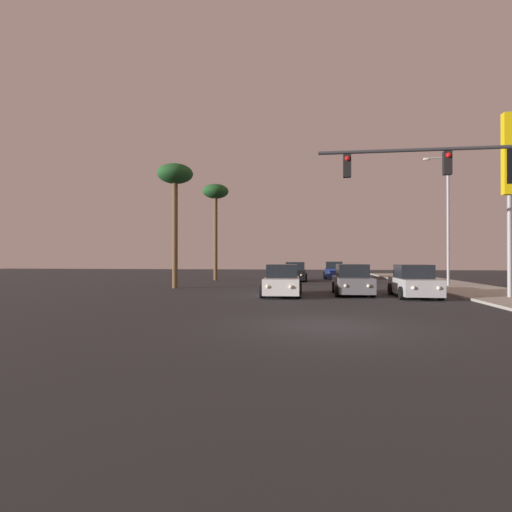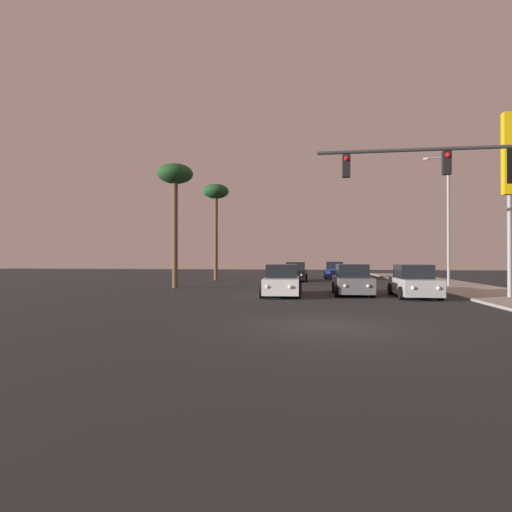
{
  "view_description": "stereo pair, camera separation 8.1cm",
  "coord_description": "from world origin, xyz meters",
  "px_view_note": "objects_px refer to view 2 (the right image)",
  "views": [
    {
      "loc": [
        -0.59,
        -11.93,
        2.0
      ],
      "look_at": [
        -4.09,
        14.45,
        2.16
      ],
      "focal_mm": 28.0,
      "sensor_mm": 36.0,
      "label": 1
    },
    {
      "loc": [
        -0.51,
        -11.92,
        2.0
      ],
      "look_at": [
        -4.09,
        14.45,
        2.16
      ],
      "focal_mm": 28.0,
      "sensor_mm": 36.0,
      "label": 2
    }
  ],
  "objects_px": {
    "car_silver": "(414,282)",
    "traffic_light_mast": "(459,187)",
    "car_black": "(296,273)",
    "car_white": "(282,282)",
    "palm_tree_mid": "(216,197)",
    "car_blue": "(335,271)",
    "palm_tree_near": "(175,180)",
    "car_grey": "(352,281)",
    "street_lamp": "(446,213)"
  },
  "relations": [
    {
      "from": "car_blue",
      "to": "palm_tree_near",
      "type": "xyz_separation_m",
      "value": [
        -11.46,
        -14.65,
        6.52
      ]
    },
    {
      "from": "traffic_light_mast",
      "to": "street_lamp",
      "type": "height_order",
      "value": "street_lamp"
    },
    {
      "from": "car_blue",
      "to": "traffic_light_mast",
      "type": "height_order",
      "value": "traffic_light_mast"
    },
    {
      "from": "car_white",
      "to": "traffic_light_mast",
      "type": "xyz_separation_m",
      "value": [
        7.15,
        -5.15,
        3.98
      ]
    },
    {
      "from": "traffic_light_mast",
      "to": "palm_tree_near",
      "type": "relative_size",
      "value": 0.91
    },
    {
      "from": "car_silver",
      "to": "palm_tree_near",
      "type": "relative_size",
      "value": 0.51
    },
    {
      "from": "traffic_light_mast",
      "to": "palm_tree_near",
      "type": "height_order",
      "value": "palm_tree_near"
    },
    {
      "from": "car_white",
      "to": "street_lamp",
      "type": "height_order",
      "value": "street_lamp"
    },
    {
      "from": "car_blue",
      "to": "palm_tree_mid",
      "type": "distance_m",
      "value": 13.84
    },
    {
      "from": "car_silver",
      "to": "car_white",
      "type": "bearing_deg",
      "value": 1.33
    },
    {
      "from": "car_black",
      "to": "palm_tree_near",
      "type": "height_order",
      "value": "palm_tree_near"
    },
    {
      "from": "car_white",
      "to": "palm_tree_mid",
      "type": "distance_m",
      "value": 17.68
    },
    {
      "from": "car_grey",
      "to": "car_black",
      "type": "height_order",
      "value": "same"
    },
    {
      "from": "palm_tree_mid",
      "to": "street_lamp",
      "type": "bearing_deg",
      "value": -21.09
    },
    {
      "from": "car_blue",
      "to": "car_grey",
      "type": "height_order",
      "value": "same"
    },
    {
      "from": "car_black",
      "to": "traffic_light_mast",
      "type": "bearing_deg",
      "value": 110.04
    },
    {
      "from": "car_white",
      "to": "car_blue",
      "type": "bearing_deg",
      "value": -103.22
    },
    {
      "from": "car_grey",
      "to": "traffic_light_mast",
      "type": "relative_size",
      "value": 0.57
    },
    {
      "from": "car_grey",
      "to": "palm_tree_mid",
      "type": "height_order",
      "value": "palm_tree_mid"
    },
    {
      "from": "car_grey",
      "to": "car_white",
      "type": "xyz_separation_m",
      "value": [
        -3.8,
        -1.17,
        0.0
      ]
    },
    {
      "from": "car_black",
      "to": "palm_tree_mid",
      "type": "distance_m",
      "value": 10.14
    },
    {
      "from": "car_blue",
      "to": "car_grey",
      "type": "xyz_separation_m",
      "value": [
        -0.12,
        -18.11,
        0.0
      ]
    },
    {
      "from": "car_silver",
      "to": "car_grey",
      "type": "relative_size",
      "value": 1.0
    },
    {
      "from": "car_silver",
      "to": "traffic_light_mast",
      "type": "distance_m",
      "value": 6.64
    },
    {
      "from": "car_black",
      "to": "street_lamp",
      "type": "relative_size",
      "value": 0.48
    },
    {
      "from": "car_silver",
      "to": "palm_tree_near",
      "type": "xyz_separation_m",
      "value": [
        -14.33,
        4.48,
        6.52
      ]
    },
    {
      "from": "car_blue",
      "to": "palm_tree_near",
      "type": "distance_m",
      "value": 19.71
    },
    {
      "from": "car_blue",
      "to": "street_lamp",
      "type": "relative_size",
      "value": 0.48
    },
    {
      "from": "car_blue",
      "to": "car_white",
      "type": "height_order",
      "value": "same"
    },
    {
      "from": "palm_tree_near",
      "to": "car_blue",
      "type": "bearing_deg",
      "value": 51.97
    },
    {
      "from": "car_black",
      "to": "palm_tree_mid",
      "type": "height_order",
      "value": "palm_tree_mid"
    },
    {
      "from": "car_blue",
      "to": "car_grey",
      "type": "bearing_deg",
      "value": 91.6
    },
    {
      "from": "car_white",
      "to": "traffic_light_mast",
      "type": "bearing_deg",
      "value": 142.49
    },
    {
      "from": "car_grey",
      "to": "palm_tree_near",
      "type": "xyz_separation_m",
      "value": [
        -11.33,
        3.46,
        6.52
      ]
    },
    {
      "from": "car_silver",
      "to": "palm_tree_mid",
      "type": "relative_size",
      "value": 0.49
    },
    {
      "from": "car_black",
      "to": "traffic_light_mast",
      "type": "height_order",
      "value": "traffic_light_mast"
    },
    {
      "from": "palm_tree_near",
      "to": "palm_tree_mid",
      "type": "xyz_separation_m",
      "value": [
        0.42,
        10.0,
        0.42
      ]
    },
    {
      "from": "car_blue",
      "to": "car_white",
      "type": "xyz_separation_m",
      "value": [
        -3.92,
        -19.28,
        0.0
      ]
    },
    {
      "from": "car_blue",
      "to": "car_white",
      "type": "distance_m",
      "value": 19.67
    },
    {
      "from": "car_silver",
      "to": "palm_tree_near",
      "type": "distance_m",
      "value": 16.37
    },
    {
      "from": "car_black",
      "to": "car_blue",
      "type": "bearing_deg",
      "value": -124.4
    },
    {
      "from": "car_blue",
      "to": "car_grey",
      "type": "relative_size",
      "value": 1.0
    },
    {
      "from": "traffic_light_mast",
      "to": "car_white",
      "type": "bearing_deg",
      "value": 144.22
    },
    {
      "from": "car_grey",
      "to": "palm_tree_near",
      "type": "relative_size",
      "value": 0.52
    },
    {
      "from": "palm_tree_near",
      "to": "car_black",
      "type": "bearing_deg",
      "value": 50.11
    },
    {
      "from": "car_grey",
      "to": "car_black",
      "type": "xyz_separation_m",
      "value": [
        -3.55,
        12.77,
        0.0
      ]
    },
    {
      "from": "traffic_light_mast",
      "to": "street_lamp",
      "type": "bearing_deg",
      "value": 74.06
    },
    {
      "from": "car_blue",
      "to": "palm_tree_mid",
      "type": "relative_size",
      "value": 0.49
    },
    {
      "from": "street_lamp",
      "to": "palm_tree_near",
      "type": "bearing_deg",
      "value": -170.48
    },
    {
      "from": "palm_tree_mid",
      "to": "car_black",
      "type": "bearing_deg",
      "value": -5.38
    }
  ]
}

